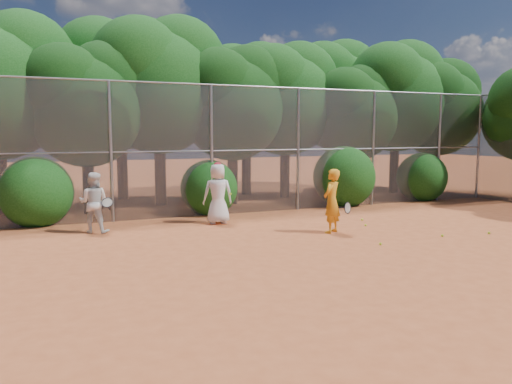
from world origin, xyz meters
name	(u,v)px	position (x,y,z in m)	size (l,w,h in m)	color
ground	(346,255)	(0.00, 0.00, 0.00)	(80.00, 80.00, 0.00)	#AA4D26
fence_back	(238,149)	(-0.12, 6.00, 2.05)	(20.05, 0.09, 4.03)	gray
tree_2	(87,99)	(-4.45, 7.83, 3.58)	(3.99, 3.47, 5.47)	black
tree_3	(160,79)	(-1.94, 8.84, 4.40)	(4.89, 4.26, 6.70)	black
tree_4	(233,99)	(0.55, 8.24, 3.76)	(4.19, 3.64, 5.73)	black
tree_5	(286,94)	(3.06, 9.04, 4.05)	(4.51, 3.92, 6.17)	black
tree_6	(354,109)	(5.55, 8.03, 3.47)	(3.86, 3.36, 5.29)	black
tree_7	(397,92)	(8.06, 8.64, 4.28)	(4.77, 4.14, 6.53)	black
tree_8	(438,104)	(10.05, 8.34, 3.82)	(4.25, 3.70, 5.82)	black
tree_10	(121,78)	(-2.93, 11.05, 4.63)	(5.15, 4.48, 7.06)	black
tree_11	(247,93)	(2.06, 10.64, 4.16)	(4.64, 4.03, 6.35)	black
tree_12	(334,90)	(6.56, 11.24, 4.51)	(5.02, 4.37, 6.88)	black
bush_0	(36,189)	(-6.00, 6.30, 1.00)	(2.00, 2.00, 2.00)	#104210
bush_1	(209,185)	(-1.00, 6.30, 0.90)	(1.80, 1.80, 1.80)	#104210
bush_2	(344,174)	(4.00, 6.30, 1.10)	(2.20, 2.20, 2.20)	#104210
bush_3	(422,175)	(7.50, 6.30, 0.95)	(1.90, 1.90, 1.90)	#104210
player_yellow	(332,201)	(0.94, 2.13, 0.82)	(0.86, 0.66, 1.64)	orange
player_teen	(218,193)	(-1.30, 4.53, 0.86)	(0.89, 0.63, 1.73)	silver
player_white	(94,202)	(-4.64, 4.54, 0.78)	(0.94, 0.87, 1.55)	silver
ball_0	(442,236)	(3.18, 0.61, 0.03)	(0.07, 0.07, 0.07)	#BFD927
ball_1	(366,225)	(2.27, 2.52, 0.03)	(0.07, 0.07, 0.07)	#BFD927
ball_2	(380,244)	(1.20, 0.44, 0.03)	(0.07, 0.07, 0.07)	#BFD927
ball_3	(489,233)	(4.51, 0.41, 0.03)	(0.07, 0.07, 0.07)	#BFD927
ball_4	(362,220)	(2.70, 3.30, 0.03)	(0.07, 0.07, 0.07)	#BFD927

